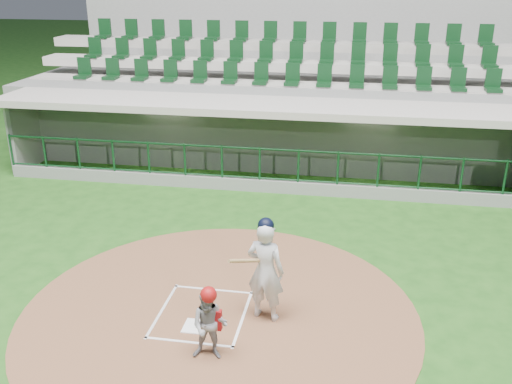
% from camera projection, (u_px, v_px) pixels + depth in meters
% --- Properties ---
extents(ground, '(120.00, 120.00, 0.00)m').
position_uv_depth(ground, '(206.00, 306.00, 10.56)').
color(ground, '#1C4A15').
rests_on(ground, ground).
extents(dirt_circle, '(7.20, 7.20, 0.01)m').
position_uv_depth(dirt_circle, '(219.00, 313.00, 10.33)').
color(dirt_circle, brown).
rests_on(dirt_circle, ground).
extents(home_plate, '(0.43, 0.43, 0.02)m').
position_uv_depth(home_plate, '(196.00, 326.00, 9.91)').
color(home_plate, white).
rests_on(home_plate, dirt_circle).
extents(batter_box_chalk, '(1.55, 1.80, 0.01)m').
position_uv_depth(batter_box_chalk, '(202.00, 314.00, 10.28)').
color(batter_box_chalk, silver).
rests_on(batter_box_chalk, ground).
extents(dugout_structure, '(16.40, 3.70, 3.00)m').
position_uv_depth(dugout_structure, '(270.00, 140.00, 17.39)').
color(dugout_structure, gray).
rests_on(dugout_structure, ground).
extents(seating_deck, '(17.00, 6.72, 5.15)m').
position_uv_depth(seating_deck, '(283.00, 103.00, 20.05)').
color(seating_deck, slate).
rests_on(seating_deck, ground).
extents(batter, '(0.92, 0.94, 1.93)m').
position_uv_depth(batter, '(265.00, 269.00, 9.86)').
color(batter, silver).
rests_on(batter, dirt_circle).
extents(catcher, '(0.61, 0.49, 1.28)m').
position_uv_depth(catcher, '(210.00, 323.00, 8.93)').
color(catcher, gray).
rests_on(catcher, dirt_circle).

